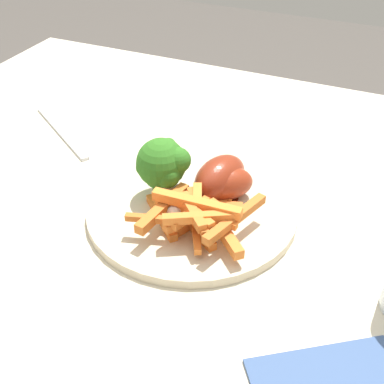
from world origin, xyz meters
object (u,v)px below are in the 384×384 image
dining_table (194,243)px  chicken_drumstick_far (218,179)px  dinner_plate (192,209)px  carrot_fries_pile (196,215)px  fork (61,132)px  broccoli_floret_middle (164,164)px  broccoli_floret_front (161,174)px  chicken_drumstick_near (219,184)px

dining_table → chicken_drumstick_far: (-0.04, 0.02, 0.14)m
dinner_plate → carrot_fries_pile: (-0.02, 0.04, 0.03)m
carrot_fries_pile → fork: bearing=-25.9°
dining_table → dinner_plate: dinner_plate is taller
broccoli_floret_middle → carrot_fries_pile: broccoli_floret_middle is taller
dining_table → chicken_drumstick_far: bearing=152.7°
broccoli_floret_front → carrot_fries_pile: 0.08m
broccoli_floret_middle → dining_table: bearing=-110.3°
carrot_fries_pile → broccoli_floret_front: bearing=-33.7°
broccoli_floret_front → chicken_drumstick_near: broccoli_floret_front is taller
chicken_drumstick_near → broccoli_floret_front: bearing=21.5°
broccoli_floret_middle → chicken_drumstick_far: bearing=-156.0°
dining_table → chicken_drumstick_near: (-0.05, 0.03, 0.14)m
fork → chicken_drumstick_far: bearing=20.3°
chicken_drumstick_near → chicken_drumstick_far: size_ratio=0.84×
carrot_fries_pile → chicken_drumstick_far: 0.08m
chicken_drumstick_far → carrot_fries_pile: bearing=92.5°
broccoli_floret_front → chicken_drumstick_far: bearing=-153.9°
chicken_drumstick_near → chicken_drumstick_far: (0.00, -0.00, 0.00)m
broccoli_floret_middle → fork: broccoli_floret_middle is taller
chicken_drumstick_near → dinner_plate: bearing=48.1°
dining_table → fork: 0.27m
dinner_plate → chicken_drumstick_near: size_ratio=2.24×
dinner_plate → chicken_drumstick_far: chicken_drumstick_far is taller
dining_table → dinner_plate: 0.12m
chicken_drumstick_near → chicken_drumstick_far: bearing=-49.9°
chicken_drumstick_far → fork: (0.29, -0.07, -0.03)m
dining_table → chicken_drumstick_far: size_ratio=7.51×
dining_table → carrot_fries_pile: 0.18m
broccoli_floret_middle → chicken_drumstick_near: size_ratio=0.68×
fork → dining_table: bearing=22.9°
dinner_plate → carrot_fries_pile: size_ratio=1.76×
dining_table → fork: size_ratio=5.55×
dinner_plate → carrot_fries_pile: bearing=119.4°
chicken_drumstick_far → dinner_plate: bearing=57.0°
carrot_fries_pile → chicken_drumstick_far: size_ratio=1.07×
dining_table → broccoli_floret_middle: broccoli_floret_middle is taller
broccoli_floret_front → dining_table: bearing=-111.5°
carrot_fries_pile → fork: (0.29, -0.14, -0.03)m
dining_table → broccoli_floret_middle: (0.02, 0.05, 0.16)m
dining_table → dinner_plate: (-0.02, 0.05, 0.11)m
dinner_plate → broccoli_floret_middle: 0.07m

